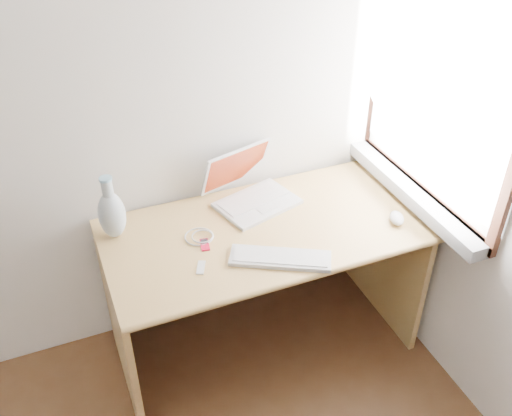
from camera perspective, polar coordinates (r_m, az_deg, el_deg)
name	(u,v)px	position (r m, az deg, el deg)	size (l,w,h in m)	color
window	(434,91)	(2.46, 17.37, 11.14)	(0.11, 0.99, 1.10)	white
desk	(256,254)	(2.65, 0.02, -4.62)	(1.38, 0.69, 0.73)	tan
laptop	(254,190)	(2.61, -0.25, 1.83)	(0.40, 0.38, 0.24)	white
external_keyboard	(280,258)	(2.30, 2.45, -5.02)	(0.42, 0.30, 0.02)	silver
mouse	(397,218)	(2.57, 13.90, -0.98)	(0.06, 0.10, 0.04)	white
ipod	(205,245)	(2.38, -5.15, -3.67)	(0.05, 0.08, 0.01)	#B10C29
cable_coil	(199,237)	(2.42, -5.71, -2.87)	(0.13, 0.13, 0.01)	silver
remote	(201,267)	(2.27, -5.53, -5.94)	(0.03, 0.08, 0.01)	silver
vase	(112,213)	(2.43, -14.24, -0.50)	(0.11, 0.11, 0.29)	silver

